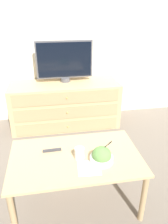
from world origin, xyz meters
TOP-DOWN VIEW (x-y plane):
  - ground_plane at (0.00, 0.00)m, footprint 12.00×12.00m
  - wall_back at (0.00, 0.03)m, footprint 12.00×0.05m
  - dresser at (0.09, -0.30)m, footprint 1.48×0.55m
  - tv at (0.11, -0.21)m, footprint 0.75×0.13m
  - coffee_table at (0.04, -1.71)m, footprint 1.05×0.64m
  - takeout_bowl at (0.23, -1.81)m, footprint 0.18×0.18m
  - drink_cup at (0.07, -1.74)m, footprint 0.08×0.08m
  - napkin at (0.12, -1.87)m, footprint 0.18×0.18m
  - remote_control at (-0.14, -1.61)m, footprint 0.15×0.03m

SIDE VIEW (x-z plane):
  - ground_plane at x=0.00m, z-range 0.00..0.00m
  - dresser at x=0.09m, z-range 0.00..0.63m
  - coffee_table at x=0.04m, z-range 0.18..0.66m
  - napkin at x=0.12m, z-range 0.48..0.49m
  - remote_control at x=-0.14m, z-range 0.48..0.50m
  - drink_cup at x=0.07m, z-range 0.48..0.57m
  - takeout_bowl at x=0.23m, z-range 0.44..0.63m
  - tv at x=0.11m, z-range 0.64..1.19m
  - wall_back at x=0.00m, z-range 0.00..2.60m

